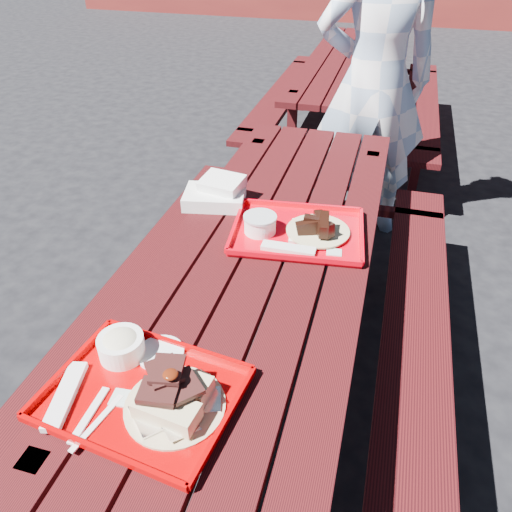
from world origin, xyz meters
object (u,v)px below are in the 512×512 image
Objects in this scene: picnic_table_near at (266,289)px; person at (374,82)px; near_tray at (146,382)px; picnic_table_far at (352,83)px; far_tray at (295,230)px.

picnic_table_near is 1.56m from person.
picnic_table_near is 4.67× the size of near_tray.
person reaches higher than picnic_table_far.
person reaches higher than picnic_table_near.
far_tray is at bearing 66.99° from person.
near_tray is 2.24m from person.
person reaches higher than near_tray.
picnic_table_near is at bearing 79.48° from near_tray.
far_tray is at bearing 55.11° from picnic_table_near.
person is at bearing 80.57° from near_tray.
far_tray is (0.08, -2.69, 0.21)m from picnic_table_far.
person is (0.37, 2.20, 0.16)m from near_tray.
picnic_table_near is at bearing -124.89° from far_tray.
person is (0.15, 1.38, 0.17)m from far_tray.
near_tray is (-0.13, -3.51, 0.23)m from picnic_table_far.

